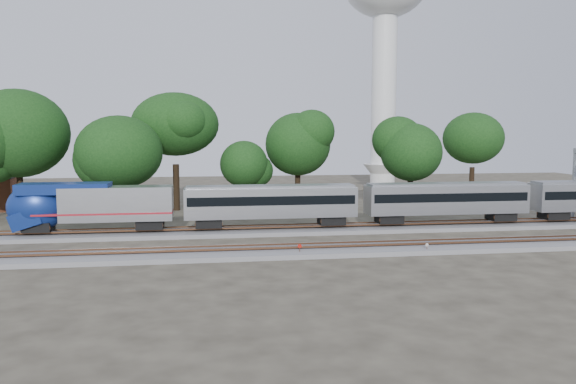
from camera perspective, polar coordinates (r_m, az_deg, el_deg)
name	(u,v)px	position (r m, az deg, el deg)	size (l,w,h in m)	color
ground	(284,244)	(51.12, -0.37, -5.30)	(160.00, 160.00, 0.00)	#383328
track_far	(276,230)	(56.92, -1.21, -3.92)	(160.00, 5.00, 0.73)	slate
track_near	(291,251)	(47.20, 0.31, -6.01)	(160.00, 5.00, 0.73)	slate
train	(448,198)	(61.44, 15.90, -0.61)	(89.56, 3.09, 4.55)	#B1B3B8
switch_stand_red	(300,249)	(45.98, 1.19, -5.77)	(0.31, 0.14, 1.02)	#512D19
switch_stand_white	(427,247)	(48.37, 13.93, -5.45)	(0.28, 0.10, 0.90)	#512D19
switch_lever	(395,253)	(47.37, 10.86, -6.14)	(0.50, 0.30, 0.30)	#512D19
water_tower	(385,7)	(104.71, 9.87, 18.05)	(15.58, 15.58, 43.12)	silver
tree_1	(17,134)	(72.71, -25.78, 5.37)	(10.12, 10.12, 14.26)	black
tree_2	(119,152)	(67.97, -16.78, 3.88)	(7.93, 7.93, 11.18)	black
tree_3	(175,124)	(73.69, -11.41, 6.75)	(11.28, 11.28, 15.91)	black
tree_4	(244,164)	(70.43, -4.50, 2.82)	(6.23, 6.23, 8.79)	black
tree_5	(298,144)	(74.86, 1.00, 4.86)	(8.64, 8.64, 12.18)	black
tree_6	(411,152)	(70.67, 12.39, 3.95)	(7.78, 7.78, 10.97)	black
tree_7	(473,138)	(86.70, 18.29, 5.20)	(9.37, 9.37, 13.21)	black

